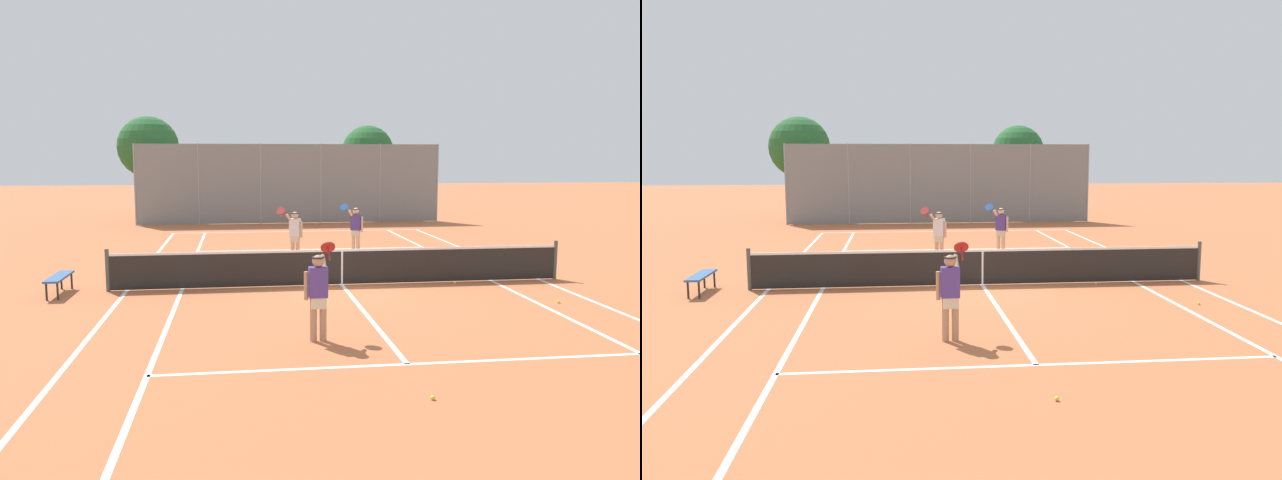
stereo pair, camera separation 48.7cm
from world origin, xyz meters
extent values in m
plane|color=#BC663D|center=(0.00, 0.00, 0.00)|extent=(120.00, 120.00, 0.00)
cube|color=white|center=(0.00, 11.90, 0.00)|extent=(11.00, 0.10, 0.01)
cube|color=white|center=(-5.50, 0.00, 0.00)|extent=(0.10, 23.80, 0.01)
cube|color=white|center=(5.50, 0.00, 0.00)|extent=(0.10, 23.80, 0.01)
cube|color=white|center=(-4.13, 0.00, 0.00)|extent=(0.10, 23.80, 0.01)
cube|color=white|center=(4.13, 0.00, 0.00)|extent=(0.10, 23.80, 0.01)
cube|color=white|center=(0.00, -6.40, 0.00)|extent=(8.26, 0.10, 0.01)
cube|color=white|center=(0.00, 6.40, 0.00)|extent=(8.26, 0.10, 0.01)
cube|color=white|center=(0.00, 0.00, 0.00)|extent=(0.10, 12.80, 0.01)
cylinder|color=#474C47|center=(-5.95, 0.00, 0.53)|extent=(0.10, 0.10, 1.07)
cylinder|color=#474C47|center=(5.95, 0.00, 0.53)|extent=(0.10, 0.10, 1.07)
cube|color=black|center=(0.00, 0.00, 0.46)|extent=(11.90, 0.02, 0.89)
cube|color=white|center=(0.00, 0.00, 0.92)|extent=(11.90, 0.03, 0.06)
cube|color=white|center=(0.00, 0.00, 0.44)|extent=(0.05, 0.03, 0.89)
cylinder|color=tan|center=(-1.36, -4.92, 0.41)|extent=(0.13, 0.13, 0.82)
cylinder|color=tan|center=(-1.18, -4.92, 0.41)|extent=(0.13, 0.13, 0.82)
cube|color=beige|center=(-1.27, -4.92, 0.74)|extent=(0.28, 0.18, 0.24)
cube|color=#4C388C|center=(-1.27, -4.92, 1.10)|extent=(0.34, 0.20, 0.56)
sphere|color=tan|center=(-1.27, -4.92, 1.49)|extent=(0.22, 0.22, 0.22)
cylinder|color=black|center=(-1.27, -4.92, 1.56)|extent=(0.23, 0.23, 0.02)
cylinder|color=tan|center=(-1.49, -4.93, 1.04)|extent=(0.08, 0.08, 0.52)
cylinder|color=tan|center=(-1.14, -4.78, 1.39)|extent=(0.09, 0.46, 0.35)
cylinder|color=maroon|center=(-1.02, -4.52, 1.55)|extent=(0.03, 0.25, 0.22)
cylinder|color=maroon|center=(-1.02, -4.40, 1.66)|extent=(0.28, 0.20, 0.23)
cylinder|color=#D8A884|center=(-0.79, 3.87, 0.41)|extent=(0.13, 0.13, 0.82)
cylinder|color=#D8A884|center=(-0.95, 3.95, 0.41)|extent=(0.13, 0.13, 0.82)
cube|color=beige|center=(-0.87, 3.91, 0.74)|extent=(0.33, 0.29, 0.24)
cube|color=white|center=(-0.87, 3.91, 1.10)|extent=(0.39, 0.34, 0.56)
sphere|color=#D8A884|center=(-0.87, 3.91, 1.49)|extent=(0.22, 0.22, 0.22)
cylinder|color=black|center=(-0.87, 3.91, 1.56)|extent=(0.23, 0.23, 0.02)
cylinder|color=#D8A884|center=(-0.68, 3.80, 1.04)|extent=(0.08, 0.08, 0.52)
cylinder|color=#D8A884|center=(-1.05, 3.85, 1.39)|extent=(0.29, 0.44, 0.35)
cylinder|color=maroon|center=(-1.29, 3.68, 1.55)|extent=(0.15, 0.24, 0.22)
cylinder|color=maroon|center=(-1.35, 3.58, 1.66)|extent=(0.34, 0.31, 0.23)
cylinder|color=beige|center=(1.44, 5.15, 0.41)|extent=(0.13, 0.13, 0.82)
cylinder|color=beige|center=(1.28, 5.23, 0.41)|extent=(0.13, 0.13, 0.82)
cube|color=beige|center=(1.36, 5.19, 0.74)|extent=(0.33, 0.29, 0.24)
cube|color=#4C388C|center=(1.36, 5.19, 1.10)|extent=(0.39, 0.33, 0.56)
sphere|color=beige|center=(1.36, 5.19, 1.49)|extent=(0.22, 0.22, 0.22)
cylinder|color=black|center=(1.36, 5.19, 1.56)|extent=(0.23, 0.23, 0.02)
cylinder|color=beige|center=(1.56, 5.09, 1.04)|extent=(0.08, 0.08, 0.52)
cylinder|color=beige|center=(1.18, 5.13, 1.39)|extent=(0.28, 0.44, 0.35)
cylinder|color=#1E4C99|center=(0.95, 4.96, 1.55)|extent=(0.14, 0.24, 0.22)
cylinder|color=#1E4C99|center=(0.90, 4.85, 1.66)|extent=(0.34, 0.30, 0.23)
sphere|color=#D1DB33|center=(-0.05, -7.90, 0.03)|extent=(0.07, 0.07, 0.07)
sphere|color=#D1DB33|center=(0.98, 2.49, 0.03)|extent=(0.07, 0.07, 0.07)
sphere|color=#D1DB33|center=(4.61, -2.72, 0.03)|extent=(0.07, 0.07, 0.07)
sphere|color=#D1DB33|center=(2.98, -0.31, 0.03)|extent=(0.07, 0.07, 0.07)
cube|color=#33598C|center=(-7.06, -0.21, 0.44)|extent=(0.36, 1.50, 0.05)
cylinder|color=#262626|center=(-6.93, 0.42, 0.21)|extent=(0.05, 0.05, 0.41)
cylinder|color=#262626|center=(-6.93, -0.85, 0.21)|extent=(0.05, 0.05, 0.41)
cylinder|color=#262626|center=(-7.18, 0.42, 0.21)|extent=(0.05, 0.05, 0.41)
cylinder|color=#262626|center=(-7.18, -0.85, 0.21)|extent=(0.05, 0.05, 0.41)
cylinder|color=gray|center=(-7.62, 15.44, 2.00)|extent=(0.08, 0.08, 3.99)
cylinder|color=gray|center=(-4.57, 15.44, 2.00)|extent=(0.08, 0.08, 3.99)
cylinder|color=gray|center=(-1.52, 15.44, 2.00)|extent=(0.08, 0.08, 3.99)
cylinder|color=gray|center=(1.52, 15.44, 2.00)|extent=(0.08, 0.08, 3.99)
cylinder|color=gray|center=(4.57, 15.44, 2.00)|extent=(0.08, 0.08, 3.99)
cylinder|color=gray|center=(7.62, 15.44, 2.00)|extent=(0.08, 0.08, 3.99)
cube|color=slate|center=(0.00, 15.44, 2.00)|extent=(15.25, 0.02, 3.95)
cylinder|color=brown|center=(-7.21, 17.57, 1.37)|extent=(0.29, 0.29, 2.74)
sphere|color=#26602D|center=(-7.21, 17.57, 3.85)|extent=(3.15, 3.15, 3.15)
sphere|color=#26602D|center=(-6.72, 17.93, 3.45)|extent=(1.95, 1.95, 1.95)
cylinder|color=brown|center=(4.30, 17.26, 1.32)|extent=(0.27, 0.27, 2.65)
sphere|color=#26602D|center=(4.30, 17.26, 3.62)|extent=(2.78, 2.78, 2.78)
sphere|color=#26602D|center=(4.08, 17.31, 3.27)|extent=(1.61, 1.61, 1.61)
camera|label=1|loc=(-2.71, -15.91, 3.36)|focal=35.00mm
camera|label=2|loc=(-2.22, -15.96, 3.36)|focal=35.00mm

